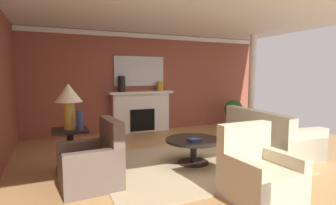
{
  "coord_description": "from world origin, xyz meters",
  "views": [
    {
      "loc": [
        -2.56,
        -4.16,
        1.58
      ],
      "look_at": [
        -0.26,
        1.09,
        1.0
      ],
      "focal_mm": 28.69,
      "sensor_mm": 36.0,
      "label": 1
    }
  ],
  "objects_px": {
    "armchair_facing_fireplace": "(259,176)",
    "vase_mantel_right": "(160,86)",
    "vase_mantel_left": "(122,84)",
    "armchair_near_window": "(93,165)",
    "table_lamp": "(68,97)",
    "fireplace": "(141,113)",
    "sofa": "(268,135)",
    "side_table": "(70,147)",
    "coffee_table": "(193,145)",
    "vase_on_side_table": "(80,120)",
    "potted_plant": "(233,111)",
    "mantel_mirror": "(139,71)"
  },
  "relations": [
    {
      "from": "armchair_facing_fireplace",
      "to": "vase_mantel_left",
      "type": "height_order",
      "value": "vase_mantel_left"
    },
    {
      "from": "fireplace",
      "to": "potted_plant",
      "type": "relative_size",
      "value": 2.16
    },
    {
      "from": "fireplace",
      "to": "vase_mantel_left",
      "type": "bearing_deg",
      "value": -174.88
    },
    {
      "from": "armchair_facing_fireplace",
      "to": "vase_mantel_left",
      "type": "relative_size",
      "value": 2.22
    },
    {
      "from": "armchair_facing_fireplace",
      "to": "side_table",
      "type": "bearing_deg",
      "value": 135.42
    },
    {
      "from": "table_lamp",
      "to": "sofa",
      "type": "bearing_deg",
      "value": -4.53
    },
    {
      "from": "fireplace",
      "to": "sofa",
      "type": "xyz_separation_m",
      "value": [
        1.93,
        -2.81,
        -0.24
      ]
    },
    {
      "from": "sofa",
      "to": "side_table",
      "type": "xyz_separation_m",
      "value": [
        -3.96,
        0.31,
        0.1
      ]
    },
    {
      "from": "side_table",
      "to": "fireplace",
      "type": "bearing_deg",
      "value": 50.82
    },
    {
      "from": "table_lamp",
      "to": "coffee_table",
      "type": "bearing_deg",
      "value": -13.95
    },
    {
      "from": "fireplace",
      "to": "vase_mantel_left",
      "type": "xyz_separation_m",
      "value": [
        -0.55,
        -0.05,
        0.81
      ]
    },
    {
      "from": "vase_mantel_left",
      "to": "vase_mantel_right",
      "type": "height_order",
      "value": "vase_mantel_left"
    },
    {
      "from": "coffee_table",
      "to": "vase_mantel_right",
      "type": "xyz_separation_m",
      "value": [
        0.54,
        2.96,
        0.94
      ]
    },
    {
      "from": "mantel_mirror",
      "to": "coffee_table",
      "type": "xyz_separation_m",
      "value": [
        0.01,
        -3.13,
        -1.36
      ]
    },
    {
      "from": "armchair_near_window",
      "to": "side_table",
      "type": "xyz_separation_m",
      "value": [
        -0.25,
        0.79,
        0.09
      ]
    },
    {
      "from": "armchair_near_window",
      "to": "vase_on_side_table",
      "type": "bearing_deg",
      "value": 98.5
    },
    {
      "from": "vase_mantel_left",
      "to": "coffee_table",
      "type": "bearing_deg",
      "value": -79.35
    },
    {
      "from": "armchair_facing_fireplace",
      "to": "vase_mantel_right",
      "type": "distance_m",
      "value": 4.66
    },
    {
      "from": "mantel_mirror",
      "to": "side_table",
      "type": "height_order",
      "value": "mantel_mirror"
    },
    {
      "from": "armchair_facing_fireplace",
      "to": "armchair_near_window",
      "type": "bearing_deg",
      "value": 145.24
    },
    {
      "from": "vase_mantel_left",
      "to": "sofa",
      "type": "bearing_deg",
      "value": -48.15
    },
    {
      "from": "vase_on_side_table",
      "to": "coffee_table",
      "type": "bearing_deg",
      "value": -11.57
    },
    {
      "from": "coffee_table",
      "to": "potted_plant",
      "type": "relative_size",
      "value": 1.2
    },
    {
      "from": "fireplace",
      "to": "side_table",
      "type": "bearing_deg",
      "value": -129.18
    },
    {
      "from": "fireplace",
      "to": "table_lamp",
      "type": "relative_size",
      "value": 2.4
    },
    {
      "from": "fireplace",
      "to": "vase_on_side_table",
      "type": "distance_m",
      "value": 3.25
    },
    {
      "from": "sofa",
      "to": "table_lamp",
      "type": "height_order",
      "value": "table_lamp"
    },
    {
      "from": "armchair_facing_fireplace",
      "to": "table_lamp",
      "type": "xyz_separation_m",
      "value": [
        -2.11,
        2.08,
        0.92
      ]
    },
    {
      "from": "vase_on_side_table",
      "to": "vase_mantel_right",
      "type": "height_order",
      "value": "vase_mantel_right"
    },
    {
      "from": "vase_mantel_right",
      "to": "potted_plant",
      "type": "xyz_separation_m",
      "value": [
        2.31,
        -0.35,
        -0.78
      ]
    },
    {
      "from": "coffee_table",
      "to": "table_lamp",
      "type": "height_order",
      "value": "table_lamp"
    },
    {
      "from": "table_lamp",
      "to": "vase_on_side_table",
      "type": "relative_size",
      "value": 2.37
    },
    {
      "from": "fireplace",
      "to": "potted_plant",
      "type": "distance_m",
      "value": 2.89
    },
    {
      "from": "armchair_facing_fireplace",
      "to": "potted_plant",
      "type": "xyz_separation_m",
      "value": [
        2.79,
        4.19,
        0.19
      ]
    },
    {
      "from": "armchair_near_window",
      "to": "vase_mantel_right",
      "type": "relative_size",
      "value": 3.52
    },
    {
      "from": "mantel_mirror",
      "to": "armchair_facing_fireplace",
      "type": "distance_m",
      "value": 4.9
    },
    {
      "from": "vase_mantel_left",
      "to": "armchair_near_window",
      "type": "bearing_deg",
      "value": -110.9
    },
    {
      "from": "table_lamp",
      "to": "fireplace",
      "type": "bearing_deg",
      "value": 50.82
    },
    {
      "from": "fireplace",
      "to": "mantel_mirror",
      "type": "relative_size",
      "value": 1.26
    },
    {
      "from": "armchair_near_window",
      "to": "vase_on_side_table",
      "type": "relative_size",
      "value": 3.0
    },
    {
      "from": "coffee_table",
      "to": "vase_on_side_table",
      "type": "distance_m",
      "value": 2.0
    },
    {
      "from": "armchair_facing_fireplace",
      "to": "vase_mantel_right",
      "type": "height_order",
      "value": "vase_mantel_right"
    },
    {
      "from": "sofa",
      "to": "armchair_near_window",
      "type": "xyz_separation_m",
      "value": [
        -3.71,
        -0.48,
        0.01
      ]
    },
    {
      "from": "vase_on_side_table",
      "to": "side_table",
      "type": "bearing_deg",
      "value": 141.34
    },
    {
      "from": "fireplace",
      "to": "vase_mantel_right",
      "type": "relative_size",
      "value": 6.67
    },
    {
      "from": "table_lamp",
      "to": "vase_mantel_right",
      "type": "distance_m",
      "value": 3.56
    },
    {
      "from": "vase_on_side_table",
      "to": "vase_mantel_left",
      "type": "bearing_deg",
      "value": 62.51
    },
    {
      "from": "armchair_near_window",
      "to": "table_lamp",
      "type": "xyz_separation_m",
      "value": [
        -0.25,
        0.79,
        0.92
      ]
    },
    {
      "from": "coffee_table",
      "to": "potted_plant",
      "type": "xyz_separation_m",
      "value": [
        2.86,
        2.61,
        0.16
      ]
    },
    {
      "from": "side_table",
      "to": "table_lamp",
      "type": "height_order",
      "value": "table_lamp"
    }
  ]
}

